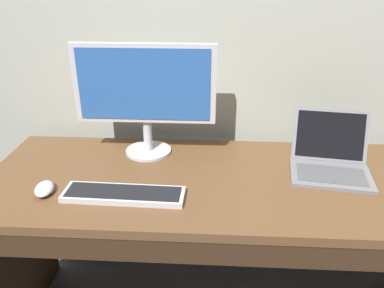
% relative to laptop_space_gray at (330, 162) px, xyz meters
% --- Properties ---
extents(desk, '(1.88, 0.70, 0.79)m').
position_rel_laptop_space_gray_xyz_m(desk, '(-0.41, -0.09, -0.24)').
color(desk, brown).
rests_on(desk, ground).
extents(laptop_space_gray, '(0.34, 0.34, 0.21)m').
position_rel_laptop_space_gray_xyz_m(laptop_space_gray, '(0.00, 0.00, 0.00)').
color(laptop_space_gray, slate).
rests_on(laptop_space_gray, desk).
extents(external_monitor, '(0.58, 0.20, 0.47)m').
position_rel_laptop_space_gray_xyz_m(external_monitor, '(-0.75, 0.12, 0.24)').
color(external_monitor, '#B7B7BC').
rests_on(external_monitor, desk).
extents(wired_keyboard, '(0.43, 0.13, 0.02)m').
position_rel_laptop_space_gray_xyz_m(wired_keyboard, '(-0.77, -0.23, -0.03)').
color(wired_keyboard, '#BCBCC1').
rests_on(wired_keyboard, desk).
extents(computer_mouse, '(0.09, 0.12, 0.03)m').
position_rel_laptop_space_gray_xyz_m(computer_mouse, '(-1.07, -0.22, -0.03)').
color(computer_mouse, '#B7B7BC').
rests_on(computer_mouse, desk).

